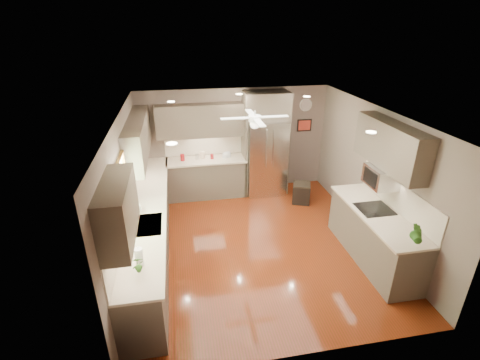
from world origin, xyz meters
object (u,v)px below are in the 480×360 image
object	(u,v)px
bowl	(227,156)
refrigerator	(266,146)
canister_a	(183,158)
canister_b	(197,157)
paper_towel	(139,257)
soap_bottle	(138,206)
canister_c	(203,155)
potted_plant_right	(417,234)
canister_d	(212,156)
microwave	(381,177)
potted_plant_left	(137,264)
stool	(301,193)

from	to	relation	value
bowl	refrigerator	distance (m)	0.95
canister_a	canister_b	xyz separation A→B (m)	(0.34, 0.03, -0.01)
refrigerator	paper_towel	distance (m)	4.53
refrigerator	soap_bottle	bearing A→B (deg)	-141.63
canister_a	paper_towel	xyz separation A→B (m)	(-0.68, -3.71, 0.06)
soap_bottle	canister_b	bearing A→B (deg)	63.03
canister_c	soap_bottle	world-z (taller)	soap_bottle
potted_plant_right	canister_d	bearing A→B (deg)	122.28
soap_bottle	microwave	distance (m)	4.15
canister_c	paper_towel	distance (m)	3.95
potted_plant_right	canister_c	bearing A→B (deg)	123.97
canister_c	microwave	distance (m)	4.00
bowl	microwave	size ratio (longest dim) A/B	0.43
canister_c	bowl	size ratio (longest dim) A/B	0.69
canister_d	refrigerator	bearing A→B (deg)	-1.45
canister_c	canister_d	distance (m)	0.23
microwave	canister_b	bearing A→B (deg)	136.80
canister_b	canister_d	world-z (taller)	canister_b
canister_d	potted_plant_left	bearing A→B (deg)	-109.61
canister_c	paper_towel	size ratio (longest dim) A/B	0.60
potted_plant_left	bowl	world-z (taller)	potted_plant_left
potted_plant_right	bowl	size ratio (longest dim) A/B	1.57
paper_towel	stool	bearing A→B (deg)	41.59
canister_c	potted_plant_right	xyz separation A→B (m)	(2.71, -4.03, 0.09)
potted_plant_left	canister_b	bearing A→B (deg)	75.17
canister_d	potted_plant_right	distance (m)	4.69
canister_b	canister_a	bearing A→B (deg)	-175.10
canister_d	soap_bottle	size ratio (longest dim) A/B	0.64
canister_c	microwave	world-z (taller)	microwave
bowl	potted_plant_left	bearing A→B (deg)	-113.99
canister_b	refrigerator	distance (m)	1.63
canister_d	potted_plant_left	distance (m)	4.11
canister_a	potted_plant_right	size ratio (longest dim) A/B	0.42
canister_a	stool	bearing A→B (deg)	-15.70
potted_plant_right	microwave	xyz separation A→B (m)	(0.10, 1.22, 0.36)
canister_a	canister_d	bearing A→B (deg)	0.08
canister_a	canister_c	size ratio (longest dim) A/B	0.95
stool	potted_plant_left	bearing A→B (deg)	-137.10
canister_a	canister_b	distance (m)	0.34
canister_a	refrigerator	world-z (taller)	refrigerator
potted_plant_left	refrigerator	distance (m)	4.67
canister_d	paper_towel	world-z (taller)	paper_towel
canister_a	bowl	xyz separation A→B (m)	(1.03, 0.01, -0.05)
bowl	paper_towel	bearing A→B (deg)	-114.64
canister_c	microwave	xyz separation A→B (m)	(2.81, -2.81, 0.45)
canister_d	bowl	xyz separation A→B (m)	(0.35, 0.01, -0.03)
potted_plant_right	canister_a	bearing A→B (deg)	128.81
canister_a	stool	world-z (taller)	canister_a
potted_plant_left	stool	distance (m)	4.66
canister_d	canister_b	bearing A→B (deg)	175.39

